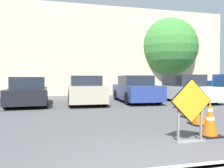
% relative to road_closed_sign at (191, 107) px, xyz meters
% --- Properties ---
extents(ground_plane, '(96.00, 96.00, 0.00)m').
position_rel_road_closed_sign_xyz_m(ground_plane, '(-1.36, 8.56, -0.74)').
color(ground_plane, '#4C4C4F').
extents(road_closed_sign, '(0.96, 0.20, 1.36)m').
position_rel_road_closed_sign_xyz_m(road_closed_sign, '(0.00, 0.00, 0.00)').
color(road_closed_sign, black).
rests_on(road_closed_sign, ground_plane).
extents(traffic_cone_nearest, '(0.47, 0.47, 0.83)m').
position_rel_road_closed_sign_xyz_m(traffic_cone_nearest, '(0.73, 0.35, -0.34)').
color(traffic_cone_nearest, black).
rests_on(traffic_cone_nearest, ground_plane).
extents(traffic_cone_second, '(0.52, 0.52, 0.75)m').
position_rel_road_closed_sign_xyz_m(traffic_cone_second, '(1.28, 1.53, -0.38)').
color(traffic_cone_second, black).
rests_on(traffic_cone_second, ground_plane).
extents(traffic_cone_third, '(0.50, 0.50, 0.80)m').
position_rel_road_closed_sign_xyz_m(traffic_cone_third, '(1.68, 2.68, -0.35)').
color(traffic_cone_third, black).
rests_on(traffic_cone_third, ground_plane).
extents(traffic_cone_fourth, '(0.49, 0.49, 0.72)m').
position_rel_road_closed_sign_xyz_m(traffic_cone_fourth, '(2.22, 3.70, -0.39)').
color(traffic_cone_fourth, black).
rests_on(traffic_cone_fourth, ground_plane).
extents(traffic_cone_fifth, '(0.51, 0.51, 0.67)m').
position_rel_road_closed_sign_xyz_m(traffic_cone_fifth, '(2.67, 4.89, -0.42)').
color(traffic_cone_fifth, black).
rests_on(traffic_cone_fifth, ground_plane).
extents(parked_car_third, '(2.04, 4.22, 1.43)m').
position_rel_road_closed_sign_xyz_m(parked_car_third, '(-4.28, 7.74, -0.08)').
color(parked_car_third, black).
rests_on(parked_car_third, ground_plane).
extents(parked_car_fourth, '(1.92, 4.15, 1.50)m').
position_rel_road_closed_sign_xyz_m(parked_car_fourth, '(-1.37, 7.64, -0.04)').
color(parked_car_fourth, '#A39984').
rests_on(parked_car_fourth, ground_plane).
extents(parked_car_fifth, '(1.97, 4.27, 1.52)m').
position_rel_road_closed_sign_xyz_m(parked_car_fifth, '(1.53, 7.84, -0.03)').
color(parked_car_fifth, navy).
rests_on(parked_car_fifth, ground_plane).
extents(parked_car_sixth, '(2.11, 4.73, 1.57)m').
position_rel_road_closed_sign_xyz_m(parked_car_sixth, '(4.44, 7.48, -0.03)').
color(parked_car_sixth, silver).
rests_on(parked_car_sixth, ground_plane).
extents(building_facade_backdrop, '(20.02, 5.00, 7.30)m').
position_rel_road_closed_sign_xyz_m(building_facade_backdrop, '(1.77, 15.94, 2.91)').
color(building_facade_backdrop, beige).
rests_on(building_facade_backdrop, ground_plane).
extents(street_tree_behind_lot, '(5.05, 5.05, 6.68)m').
position_rel_road_closed_sign_xyz_m(street_tree_behind_lot, '(6.69, 13.70, 3.41)').
color(street_tree_behind_lot, '#513823').
rests_on(street_tree_behind_lot, ground_plane).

